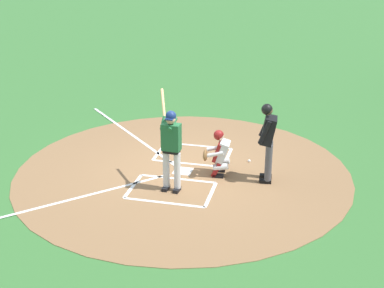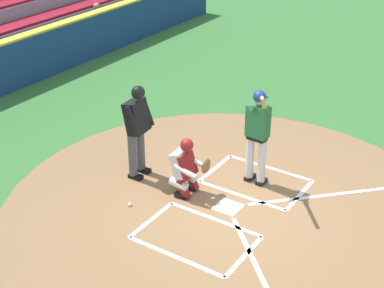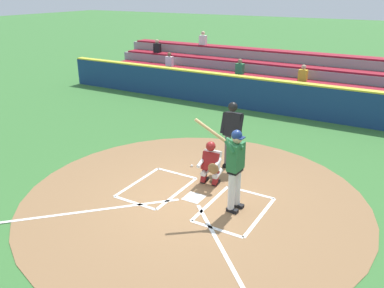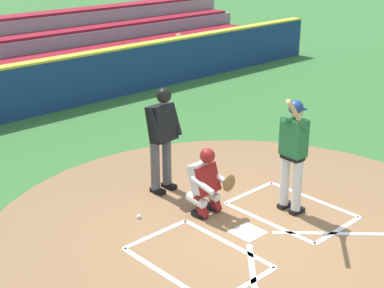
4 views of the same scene
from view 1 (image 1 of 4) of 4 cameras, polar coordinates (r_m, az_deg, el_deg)
name	(u,v)px [view 1 (image 1 of 4)]	position (r m, az deg, el deg)	size (l,w,h in m)	color
ground_plane	(183,171)	(13.15, -0.96, -2.89)	(120.00, 120.00, 0.00)	#387033
dirt_circle	(183,171)	(13.15, -0.96, -2.87)	(8.00, 8.00, 0.01)	olive
home_plate_and_chalk	(148,167)	(13.37, -4.61, -2.45)	(7.93, 4.91, 0.01)	white
batter	(171,145)	(11.82, -2.21, -0.06)	(0.97, 0.66, 2.13)	silver
catcher	(219,152)	(12.75, 2.84, -0.85)	(0.61, 0.61, 1.13)	black
plate_umpire	(268,137)	(12.39, 7.94, 0.68)	(0.60, 0.44, 1.86)	#4C4C51
baseball	(249,161)	(13.71, 5.99, -1.77)	(0.07, 0.07, 0.07)	white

